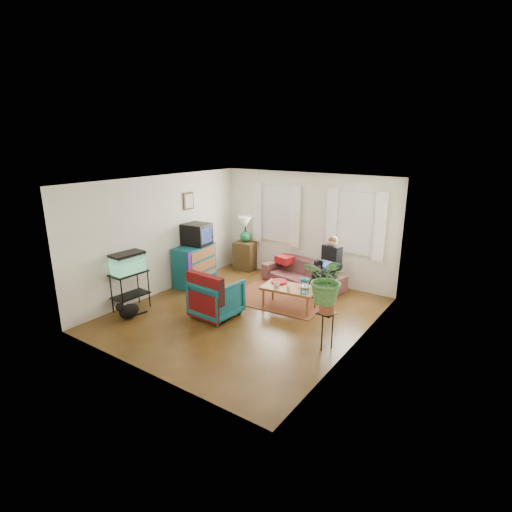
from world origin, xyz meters
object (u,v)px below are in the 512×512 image
Objects in this scene: sofa at (303,270)px; aquarium_stand at (130,291)px; side_table at (246,255)px; dresser at (195,265)px; armchair at (217,296)px; plant_stand at (325,331)px; coffee_table at (289,298)px.

sofa is 3.88m from aquarium_stand.
side_table is 0.71× the size of dresser.
armchair is at bearing -91.40° from sofa.
side_table is 1.62m from dresser.
plant_stand is (2.29, 0.04, -0.09)m from armchair.
dresser reaches higher than side_table.
side_table reaches higher than plant_stand.
aquarium_stand is at bearing -97.27° from dresser.
dresser is 4.03m from plant_stand.
coffee_table is at bearing -61.06° from sofa.
sofa is at bearing -101.21° from armchair.
coffee_table is at bearing 140.42° from plant_stand.
side_table reaches higher than coffee_table.
plant_stand reaches higher than coffee_table.
armchair reaches higher than side_table.
coffee_table is at bearing -34.69° from side_table.
coffee_table is (2.59, 1.89, -0.17)m from aquarium_stand.
aquarium_stand is (-2.20, -3.20, 0.00)m from sofa.
aquarium_stand is 0.72× the size of coffee_table.
sofa is at bearing -7.58° from side_table.
aquarium_stand reaches higher than plant_stand.
armchair is at bearing 28.33° from aquarium_stand.
armchair reaches higher than plant_stand.
dresser reaches higher than armchair.
sofa is 2.68× the size of side_table.
aquarium_stand is 3.98m from plant_stand.
coffee_table is at bearing 38.99° from aquarium_stand.
plant_stand is (3.55, -2.63, -0.05)m from side_table.
sofa is 3.11× the size of plant_stand.
dresser is (-2.19, -1.34, 0.08)m from sofa.
side_table is at bearing 70.92° from dresser.
armchair reaches higher than aquarium_stand.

